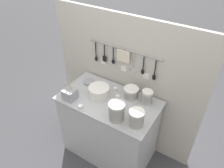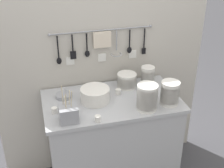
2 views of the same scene
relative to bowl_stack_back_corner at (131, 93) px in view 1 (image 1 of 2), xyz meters
The scene contains 14 objects.
ground_plane 1.01m from the bowl_stack_back_corner, 136.57° to the right, with size 20.00×20.00×0.00m, color #424247.
counter 0.58m from the bowl_stack_back_corner, 136.57° to the right, with size 1.12×0.63×0.91m.
back_wall 0.27m from the bowl_stack_back_corner, 136.81° to the left, with size 1.92×0.11×1.78m.
bowl_stack_back_corner is the anchor object (origin of this frame).
bowl_stack_short_front 0.19m from the bowl_stack_back_corner, ahead, with size 0.12×0.12×0.17m.
bowl_stack_nested_right 0.43m from the bowl_stack_back_corner, 55.33° to the right, with size 0.15×0.15×0.20m.
bowl_stack_tall_left 0.39m from the bowl_stack_back_corner, 83.68° to the right, with size 0.16×0.16×0.21m.
plate_stack 0.36m from the bowl_stack_back_corner, 152.68° to the right, with size 0.24×0.24×0.12m.
steel_mixing_bowl 0.56m from the bowl_stack_back_corner, behind, with size 0.14×0.14×0.03m.
cutlery_caddy 0.68m from the bowl_stack_back_corner, 146.14° to the right, with size 0.14×0.14×0.27m.
cup_back_left 0.21m from the bowl_stack_back_corner, behind, with size 0.05×0.05×0.05m.
cup_beside_plates 0.16m from the bowl_stack_back_corner, 135.92° to the right, with size 0.05×0.05×0.05m.
cup_centre 0.58m from the bowl_stack_back_corner, 129.09° to the right, with size 0.05×0.05×0.05m.
cup_by_caddy 0.71m from the bowl_stack_back_corner, 158.83° to the right, with size 0.05×0.05×0.05m.
Camera 1 is at (1.01, -1.53, 2.53)m, focal length 35.00 mm.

